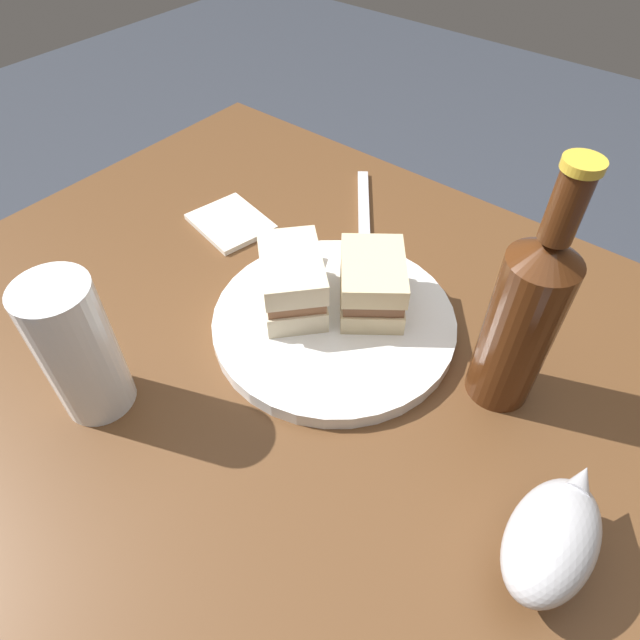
{
  "coord_description": "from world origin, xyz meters",
  "views": [
    {
      "loc": [
        -0.27,
        0.31,
        1.22
      ],
      "look_at": [
        0.0,
        -0.02,
        0.77
      ],
      "focal_mm": 30.65,
      "sensor_mm": 36.0,
      "label": 1
    }
  ],
  "objects_px": {
    "gravy_boat": "(552,539)",
    "cider_bottle": "(523,317)",
    "sandwich_half_right": "(292,281)",
    "fork": "(364,206)",
    "pint_glass": "(81,355)",
    "sandwich_half_left": "(372,283)",
    "plate": "(331,320)",
    "napkin": "(231,223)"
  },
  "relations": [
    {
      "from": "gravy_boat",
      "to": "fork",
      "type": "xyz_separation_m",
      "value": [
        0.42,
        -0.33,
        -0.04
      ]
    },
    {
      "from": "napkin",
      "to": "plate",
      "type": "bearing_deg",
      "value": 164.67
    },
    {
      "from": "plate",
      "to": "sandwich_half_right",
      "type": "relative_size",
      "value": 2.24
    },
    {
      "from": "sandwich_half_left",
      "to": "fork",
      "type": "relative_size",
      "value": 0.69
    },
    {
      "from": "gravy_boat",
      "to": "fork",
      "type": "height_order",
      "value": "gravy_boat"
    },
    {
      "from": "napkin",
      "to": "fork",
      "type": "xyz_separation_m",
      "value": [
        -0.13,
        -0.16,
        -0.0
      ]
    },
    {
      "from": "sandwich_half_left",
      "to": "cider_bottle",
      "type": "xyz_separation_m",
      "value": [
        -0.17,
        0.0,
        0.06
      ]
    },
    {
      "from": "sandwich_half_left",
      "to": "napkin",
      "type": "distance_m",
      "value": 0.27
    },
    {
      "from": "plate",
      "to": "sandwich_half_right",
      "type": "bearing_deg",
      "value": 14.28
    },
    {
      "from": "cider_bottle",
      "to": "sandwich_half_left",
      "type": "bearing_deg",
      "value": -1.29
    },
    {
      "from": "pint_glass",
      "to": "cider_bottle",
      "type": "height_order",
      "value": "cider_bottle"
    },
    {
      "from": "gravy_boat",
      "to": "fork",
      "type": "relative_size",
      "value": 0.73
    },
    {
      "from": "napkin",
      "to": "pint_glass",
      "type": "bearing_deg",
      "value": 110.17
    },
    {
      "from": "napkin",
      "to": "fork",
      "type": "bearing_deg",
      "value": -128.69
    },
    {
      "from": "fork",
      "to": "pint_glass",
      "type": "bearing_deg",
      "value": 141.64
    },
    {
      "from": "gravy_boat",
      "to": "napkin",
      "type": "xyz_separation_m",
      "value": [
        0.54,
        -0.17,
        -0.04
      ]
    },
    {
      "from": "napkin",
      "to": "gravy_boat",
      "type": "bearing_deg",
      "value": 162.72
    },
    {
      "from": "cider_bottle",
      "to": "gravy_boat",
      "type": "bearing_deg",
      "value": 127.33
    },
    {
      "from": "gravy_boat",
      "to": "pint_glass",
      "type": "bearing_deg",
      "value": 17.25
    },
    {
      "from": "plate",
      "to": "sandwich_half_right",
      "type": "xyz_separation_m",
      "value": [
        0.05,
        0.01,
        0.04
      ]
    },
    {
      "from": "sandwich_half_right",
      "to": "gravy_boat",
      "type": "xyz_separation_m",
      "value": [
        -0.36,
        0.09,
        -0.01
      ]
    },
    {
      "from": "plate",
      "to": "sandwich_half_left",
      "type": "bearing_deg",
      "value": -119.19
    },
    {
      "from": "plate",
      "to": "sandwich_half_right",
      "type": "height_order",
      "value": "sandwich_half_right"
    },
    {
      "from": "sandwich_half_right",
      "to": "cider_bottle",
      "type": "relative_size",
      "value": 0.46
    },
    {
      "from": "pint_glass",
      "to": "napkin",
      "type": "height_order",
      "value": "pint_glass"
    },
    {
      "from": "sandwich_half_right",
      "to": "fork",
      "type": "xyz_separation_m",
      "value": [
        0.06,
        -0.23,
        -0.05
      ]
    },
    {
      "from": "sandwich_half_left",
      "to": "pint_glass",
      "type": "xyz_separation_m",
      "value": [
        0.15,
        0.28,
        0.02
      ]
    },
    {
      "from": "sandwich_half_right",
      "to": "pint_glass",
      "type": "bearing_deg",
      "value": 71.37
    },
    {
      "from": "plate",
      "to": "fork",
      "type": "xyz_separation_m",
      "value": [
        0.11,
        -0.22,
        -0.01
      ]
    },
    {
      "from": "napkin",
      "to": "sandwich_half_right",
      "type": "bearing_deg",
      "value": 157.58
    },
    {
      "from": "sandwich_half_left",
      "to": "sandwich_half_right",
      "type": "bearing_deg",
      "value": 37.55
    },
    {
      "from": "gravy_boat",
      "to": "plate",
      "type": "bearing_deg",
      "value": -18.75
    },
    {
      "from": "gravy_boat",
      "to": "fork",
      "type": "bearing_deg",
      "value": -37.85
    },
    {
      "from": "sandwich_half_left",
      "to": "pint_glass",
      "type": "bearing_deg",
      "value": 62.05
    },
    {
      "from": "sandwich_half_right",
      "to": "pint_glass",
      "type": "height_order",
      "value": "pint_glass"
    },
    {
      "from": "sandwich_half_right",
      "to": "pint_glass",
      "type": "relative_size",
      "value": 0.79
    },
    {
      "from": "sandwich_half_left",
      "to": "napkin",
      "type": "bearing_deg",
      "value": -4.52
    },
    {
      "from": "plate",
      "to": "cider_bottle",
      "type": "height_order",
      "value": "cider_bottle"
    },
    {
      "from": "pint_glass",
      "to": "gravy_boat",
      "type": "xyz_separation_m",
      "value": [
        -0.43,
        -0.13,
        -0.03
      ]
    },
    {
      "from": "gravy_boat",
      "to": "cider_bottle",
      "type": "distance_m",
      "value": 0.19
    },
    {
      "from": "plate",
      "to": "gravy_boat",
      "type": "distance_m",
      "value": 0.33
    },
    {
      "from": "pint_glass",
      "to": "fork",
      "type": "relative_size",
      "value": 0.89
    }
  ]
}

